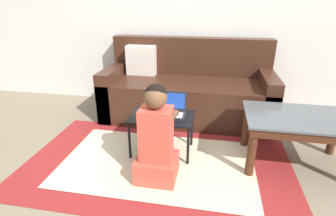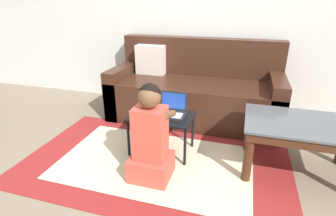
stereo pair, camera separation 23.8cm
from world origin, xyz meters
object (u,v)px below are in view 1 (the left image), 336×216
laptop_desk (162,120)px  computer_mouse (149,115)px  coffee_table (299,125)px  laptop (172,111)px  person_seated (157,140)px  couch (187,91)px

laptop_desk → computer_mouse: computer_mouse is taller
coffee_table → laptop: bearing=179.3°
computer_mouse → person_seated: 0.37m
laptop_desk → laptop: size_ratio=2.25×
coffee_table → couch: bearing=140.2°
coffee_table → laptop: 1.09m
coffee_table → laptop_desk: coffee_table is taller
coffee_table → person_seated: bearing=-160.0°
coffee_table → computer_mouse: size_ratio=9.19×
laptop → coffee_table: bearing=-0.7°
laptop_desk → person_seated: (0.04, -0.39, 0.02)m
laptop_desk → computer_mouse: size_ratio=5.89×
laptop_desk → coffee_table: bearing=1.2°
laptop_desk → laptop: laptop is taller
coffee_table → person_seated: 1.21m
coffee_table → laptop_desk: (-1.17, -0.02, -0.05)m
computer_mouse → coffee_table: bearing=3.3°
person_seated → computer_mouse: bearing=113.3°
couch → laptop: (-0.04, -0.86, 0.10)m
laptop_desk → laptop: (0.08, 0.04, 0.08)m
laptop_desk → person_seated: person_seated is taller
laptop_desk → computer_mouse: (-0.11, -0.05, 0.06)m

